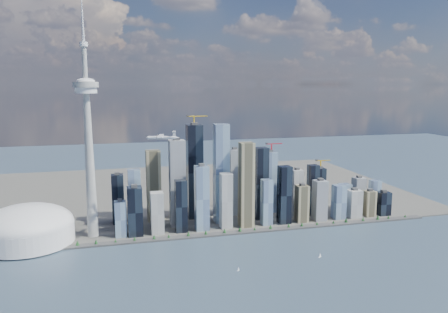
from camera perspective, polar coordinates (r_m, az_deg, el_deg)
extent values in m
plane|color=#304755|center=(840.27, 4.20, -15.68)|extent=(4000.00, 4000.00, 0.00)
cube|color=#383838|center=(1061.73, -0.16, -10.06)|extent=(1100.00, 22.00, 4.00)
cube|color=#4C4C47|center=(1484.39, -4.45, -4.44)|extent=(1400.00, 900.00, 3.00)
cylinder|color=#3F2D1E|center=(1057.11, -26.60, -11.00)|extent=(1.00, 1.00, 2.40)
cone|color=#1A4A20|center=(1055.93, -26.61, -10.82)|extent=(7.20, 7.20, 8.00)
cylinder|color=#3F2D1E|center=(1041.66, -21.86, -10.97)|extent=(1.00, 1.00, 2.40)
cone|color=#1A4A20|center=(1040.46, -21.87, -10.78)|extent=(7.20, 7.20, 8.00)
cylinder|color=#3F2D1E|center=(1033.27, -17.00, -10.86)|extent=(1.00, 1.00, 2.40)
cone|color=#1A4A20|center=(1032.06, -17.01, -10.67)|extent=(7.20, 7.20, 8.00)
cylinder|color=#3F2D1E|center=(1032.12, -12.11, -10.67)|extent=(1.00, 1.00, 2.40)
cone|color=#1A4A20|center=(1030.90, -12.12, -10.49)|extent=(7.20, 7.20, 8.00)
cylinder|color=#3F2D1E|center=(1038.22, -7.25, -10.41)|extent=(1.00, 1.00, 2.40)
cone|color=#1A4A20|center=(1037.01, -7.25, -10.23)|extent=(7.20, 7.20, 8.00)
cylinder|color=#3F2D1E|center=(1051.46, -2.49, -10.09)|extent=(1.00, 1.00, 2.40)
cone|color=#1A4A20|center=(1050.26, -2.49, -9.90)|extent=(7.20, 7.20, 8.00)
cylinder|color=#3F2D1E|center=(1071.56, 2.12, -9.70)|extent=(1.00, 1.00, 2.40)
cone|color=#1A4A20|center=(1070.39, 2.12, -9.52)|extent=(7.20, 7.20, 8.00)
cylinder|color=#3F2D1E|center=(1098.16, 6.51, -9.28)|extent=(1.00, 1.00, 2.40)
cone|color=#1A4A20|center=(1097.01, 6.52, -9.10)|extent=(7.20, 7.20, 8.00)
cylinder|color=#3F2D1E|center=(1130.78, 10.67, -8.83)|extent=(1.00, 1.00, 2.40)
cone|color=#1A4A20|center=(1129.67, 10.68, -8.66)|extent=(7.20, 7.20, 8.00)
cylinder|color=#3F2D1E|center=(1168.94, 14.56, -8.36)|extent=(1.00, 1.00, 2.40)
cone|color=#1A4A20|center=(1167.87, 14.57, -8.20)|extent=(7.20, 7.20, 8.00)
cylinder|color=#3F2D1E|center=(1212.10, 18.19, -7.90)|extent=(1.00, 1.00, 2.40)
cone|color=#1A4A20|center=(1211.07, 18.20, -7.73)|extent=(7.20, 7.20, 8.00)
cylinder|color=#3F2D1E|center=(1259.75, 21.54, -7.43)|extent=(1.00, 1.00, 2.40)
cone|color=#1A4A20|center=(1258.76, 21.55, -7.28)|extent=(7.20, 7.20, 8.00)
cube|color=black|center=(1053.34, -11.40, -7.02)|extent=(34.00, 34.00, 116.72)
cube|color=#778EB4|center=(1097.24, -11.57, -5.50)|extent=(30.00, 30.00, 148.55)
cube|color=#B0AFAC|center=(1058.96, -8.66, -7.30)|extent=(30.00, 30.00, 100.80)
cube|color=tan|center=(1149.23, -9.25, -3.80)|extent=(36.00, 36.00, 185.69)
cube|color=slate|center=(1098.48, -6.14, -3.49)|extent=(38.00, 38.00, 217.52)
cube|color=black|center=(1061.68, -5.71, -6.45)|extent=(28.00, 28.00, 127.33)
cube|color=#778EB4|center=(1066.72, -2.79, -5.45)|extent=(32.00, 32.00, 159.16)
cube|color=black|center=(1156.92, -3.86, -1.99)|extent=(40.00, 40.00, 249.35)
cube|color=#778EB4|center=(1115.04, -0.56, -2.27)|extent=(36.00, 36.00, 254.66)
cube|color=#B0AFAC|center=(1081.44, 0.09, -5.81)|extent=(28.00, 28.00, 137.94)
cube|color=tan|center=(1087.00, 2.90, -3.73)|extent=(34.00, 34.00, 212.21)
cube|color=slate|center=(1188.64, 1.39, -3.37)|extent=(30.00, 30.00, 180.38)
cube|color=black|center=(1152.50, 4.77, -3.53)|extent=(32.00, 32.00, 190.99)
cube|color=#778EB4|center=(1115.89, 5.59, -5.94)|extent=(26.00, 26.00, 116.72)
cube|color=black|center=(1129.48, 8.00, -4.97)|extent=(30.00, 30.00, 148.55)
cube|color=#778EB4|center=(1221.93, 6.14, -3.32)|extent=(34.00, 34.00, 169.77)
cube|color=#B0AFAC|center=(1195.78, 9.30, -4.72)|extent=(28.00, 28.00, 127.33)
cube|color=tan|center=(1155.78, 10.27, -6.06)|extent=(30.00, 30.00, 95.50)
cube|color=slate|center=(1175.69, 12.51, -5.60)|extent=(32.00, 32.00, 106.11)
cube|color=black|center=(1215.10, 11.47, -4.30)|extent=(26.00, 26.00, 137.94)
cube|color=#778EB4|center=(1200.71, 14.64, -5.76)|extent=(30.00, 30.00, 90.19)
cube|color=black|center=(1287.20, 12.40, -4.05)|extent=(28.00, 28.00, 116.72)
cube|color=#778EB4|center=(1268.12, 15.52, -5.24)|extent=(30.00, 30.00, 79.58)
cube|color=#B0AFAC|center=(1227.30, 16.67, -5.91)|extent=(34.00, 34.00, 74.27)
cube|color=tan|center=(1251.36, 18.45, -5.83)|extent=(28.00, 28.00, 68.97)
cube|color=slate|center=(1288.86, 17.27, -4.72)|extent=(30.00, 30.00, 95.50)
cube|color=black|center=(1276.55, 20.15, -5.75)|extent=(32.00, 32.00, 63.66)
cube|color=#778EB4|center=(1313.93, 18.94, -4.78)|extent=(26.00, 26.00, 84.89)
cube|color=black|center=(1152.18, -13.69, -5.41)|extent=(30.00, 30.00, 127.33)
cube|color=#778EB4|center=(1056.91, -13.56, -7.95)|extent=(26.00, 26.00, 84.89)
cube|color=gold|center=(1137.97, -3.93, 4.72)|extent=(3.00, 3.00, 22.00)
cube|color=gold|center=(1138.66, -3.53, 5.28)|extent=(55.00, 2.20, 2.20)
cube|color=#383838|center=(1134.11, -4.76, 5.35)|extent=(6.00, 4.00, 4.00)
cube|color=red|center=(1204.55, 6.22, 1.13)|extent=(3.00, 3.00, 22.00)
cube|color=red|center=(1205.56, 6.55, 1.66)|extent=(48.00, 2.20, 2.20)
cube|color=#383838|center=(1197.79, 5.58, 1.73)|extent=(6.00, 4.00, 4.00)
cube|color=gold|center=(1273.13, 12.51, -1.01)|extent=(3.00, 3.00, 22.00)
cube|color=gold|center=(1274.28, 12.80, -0.51)|extent=(45.00, 2.20, 2.20)
cube|color=#383838|center=(1264.89, 11.99, -0.46)|extent=(6.00, 4.00, 4.00)
cone|color=gray|center=(1047.77, -17.12, -1.07)|extent=(26.00, 26.00, 340.00)
cylinder|color=white|center=(1031.79, -17.58, 8.26)|extent=(48.00, 48.00, 14.00)
cylinder|color=gray|center=(1031.71, -17.62, 8.92)|extent=(56.00, 56.00, 12.00)
ellipsoid|color=white|center=(1031.73, -17.64, 9.37)|extent=(40.00, 40.00, 14.00)
cylinder|color=gray|center=(1032.79, -17.75, 11.58)|extent=(11.00, 11.00, 80.00)
cylinder|color=white|center=(1035.39, -17.86, 13.79)|extent=(18.00, 18.00, 10.00)
cone|color=silver|center=(1041.88, -18.03, 16.97)|extent=(7.00, 7.00, 105.00)
cylinder|color=white|center=(1089.94, -24.22, -9.12)|extent=(200.00, 200.00, 44.00)
ellipsoid|color=white|center=(1083.47, -24.30, -8.02)|extent=(200.00, 200.00, 84.00)
cylinder|color=silver|center=(941.97, -8.19, 2.46)|extent=(57.63, 19.42, 7.07)
cone|color=silver|center=(945.74, -9.99, 2.44)|extent=(9.09, 8.59, 7.07)
cone|color=silver|center=(939.04, -6.31, 2.47)|extent=(12.33, 9.31, 7.07)
cube|color=silver|center=(941.78, -8.33, 2.68)|extent=(22.10, 62.33, 1.11)
cylinder|color=silver|center=(929.99, -8.41, 2.49)|extent=(12.73, 6.53, 3.98)
cylinder|color=silver|center=(953.98, -8.25, 2.66)|extent=(12.73, 6.53, 3.98)
cylinder|color=#3F3F3F|center=(930.77, -8.82, 2.48)|extent=(2.25, 8.70, 8.84)
cylinder|color=#3F3F3F|center=(954.74, -8.64, 2.66)|extent=(2.25, 8.70, 8.84)
cube|color=silver|center=(938.49, -6.52, 2.90)|extent=(6.23, 2.21, 12.16)
cube|color=silver|center=(937.81, -6.53, 3.28)|extent=(9.08, 20.47, 0.77)
cube|color=white|center=(871.13, 1.86, -14.69)|extent=(5.34, 3.20, 0.68)
cylinder|color=#999999|center=(869.53, 1.86, -14.45)|extent=(0.21, 0.21, 7.69)
cube|color=white|center=(953.48, 12.38, -12.71)|extent=(6.74, 4.22, 0.86)
cylinder|color=#999999|center=(951.64, 12.39, -12.43)|extent=(0.26, 0.26, 9.73)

